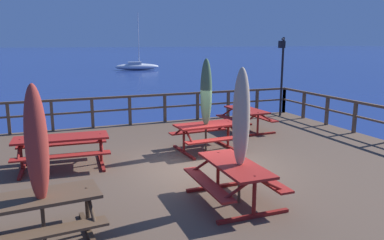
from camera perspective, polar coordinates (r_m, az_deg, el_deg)
ground_plane at (r=9.65m, az=1.84°, el=-11.33°), size 600.00×600.00×0.00m
wooden_deck at (r=9.50m, az=1.86°, el=-9.18°), size 12.46×11.06×0.78m
railing_waterside_far at (r=14.17m, az=-6.76°, el=2.39°), size 12.26×0.10×1.09m
picnic_table_front_left at (r=10.53m, az=2.23°, el=-1.73°), size 1.83×1.50×0.78m
picnic_table_back_left at (r=6.20m, az=-22.35°, el=-12.45°), size 1.90×1.53×0.78m
picnic_table_front_right at (r=7.23m, az=6.48°, el=-8.13°), size 1.42×1.85×0.78m
picnic_table_mid_centre at (r=9.65m, az=-19.16°, el=-3.56°), size 2.28×1.53×0.78m
picnic_table_mid_left at (r=13.00m, az=8.22°, el=0.75°), size 1.47×1.85×0.78m
patio_umbrella_tall_mid_left at (r=10.28m, az=2.16°, el=4.11°), size 0.32×0.32×2.58m
patio_umbrella_tall_back_left at (r=5.80m, az=-22.49°, el=-3.59°), size 0.32×0.32×2.46m
patio_umbrella_tall_back_right at (r=6.90m, az=7.46°, el=0.20°), size 0.32×0.32×2.57m
lamp_post_hooked at (r=15.66m, az=13.48°, el=8.14°), size 0.51×0.56×3.20m
sailboat_distant at (r=53.12m, az=-8.36°, el=8.06°), size 6.19×2.59×7.72m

